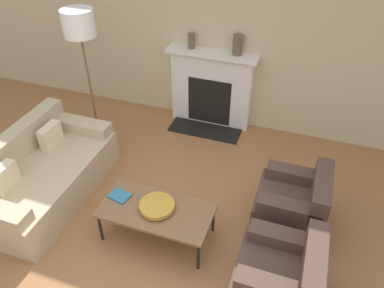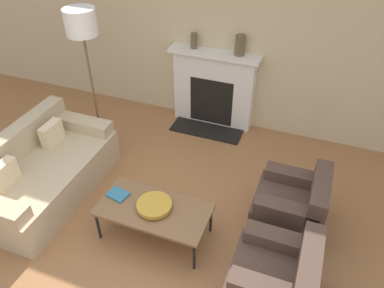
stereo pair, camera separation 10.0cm
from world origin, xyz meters
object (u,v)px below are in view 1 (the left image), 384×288
fireplace (211,89)px  bowl (157,206)px  armchair_far (293,204)px  book (120,196)px  mantel_vase_left (191,41)px  floor_lamp (80,31)px  mantel_vase_center_left (238,45)px  armchair_near (280,275)px  couch (42,175)px  coffee_table (156,211)px

fireplace → bowl: (0.13, -2.33, -0.12)m
armchair_far → bowl: (-1.34, -0.66, 0.16)m
book → mantel_vase_left: size_ratio=1.12×
floor_lamp → mantel_vase_left: size_ratio=8.84×
armchair_far → floor_lamp: 3.22m
book → mantel_vase_left: 2.47m
book → mantel_vase_center_left: size_ratio=0.87×
mantel_vase_left → mantel_vase_center_left: (0.66, 0.00, 0.03)m
armchair_near → bowl: 1.38m
couch → floor_lamp: (0.07, 1.17, 1.36)m
floor_lamp → mantel_vase_left: bearing=44.6°
book → armchair_near: bearing=2.1°
armchair_far → coffee_table: (-1.34, -0.67, 0.09)m
couch → bowl: 1.58m
couch → floor_lamp: 1.79m
armchair_near → bowl: size_ratio=1.98×
mantel_vase_left → mantel_vase_center_left: bearing=0.0°
bowl → armchair_far: bearing=26.2°
fireplace → armchair_far: 2.24m
floor_lamp → armchair_near: bearing=-29.1°
couch → mantel_vase_center_left: 3.02m
fireplace → coffee_table: bearing=-87.0°
coffee_table → book: 0.45m
bowl → mantel_vase_left: size_ratio=1.71×
armchair_near → couch: bearing=-98.0°
armchair_near → mantel_vase_center_left: mantel_vase_center_left is taller
armchair_near → armchair_far: bearing=180.0°
floor_lamp → couch: bearing=-93.3°
armchair_near → book: 1.82m
armchair_far → bowl: armchair_far is taller
armchair_far → book: (-1.79, -0.63, 0.13)m
couch → floor_lamp: size_ratio=0.94×
bowl → mantel_vase_left: (-0.44, 2.35, 0.83)m
couch → mantel_vase_left: (1.13, 2.22, 0.98)m
fireplace → book: 2.33m
coffee_table → book: bearing=175.2°
bowl → coffee_table: bearing=-115.2°
couch → armchair_far: couch is taller
armchair_near → mantel_vase_center_left: size_ratio=2.63×
bowl → mantel_vase_left: mantel_vase_left is taller
couch → armchair_far: size_ratio=2.46×
mantel_vase_left → fireplace: bearing=-2.6°
fireplace → bowl: 2.34m
armchair_near → book: armchair_near is taller
fireplace → mantel_vase_center_left: bearing=2.3°
couch → fireplace: bearing=-33.2°
fireplace → bowl: bearing=-86.9°
fireplace → mantel_vase_center_left: size_ratio=4.72×
mantel_vase_center_left → floor_lamp: bearing=-148.7°
armchair_near → bowl: armchair_near is taller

